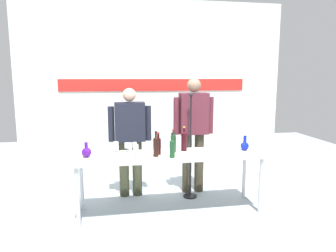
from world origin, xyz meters
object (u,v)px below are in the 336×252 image
(display_table, at_px, (170,159))
(wine_glass_right_1, at_px, (215,146))
(wine_glass_left_0, at_px, (127,146))
(wine_glass_left_4, at_px, (136,148))
(wine_bottle_0, at_px, (156,146))
(wine_bottle_2, at_px, (184,140))
(presenter_right, at_px, (193,128))
(wine_bottle_4, at_px, (173,142))
(wine_glass_left_1, at_px, (116,145))
(wine_glass_left_3, at_px, (97,146))
(wine_glass_right_0, at_px, (234,143))
(microphone_stand, at_px, (190,163))
(wine_glass_right_2, at_px, (223,144))
(decanter_blue_right, at_px, (245,145))
(presenter_left, at_px, (130,135))
(decanter_blue_left, at_px, (86,152))
(wine_bottle_3, at_px, (158,145))
(wine_bottle_1, at_px, (172,148))
(wine_glass_left_5, at_px, (100,153))

(display_table, xyz_separation_m, wine_glass_right_1, (0.55, -0.13, 0.17))
(wine_glass_left_0, height_order, wine_glass_left_4, wine_glass_left_4)
(wine_bottle_0, height_order, wine_bottle_2, wine_bottle_2)
(wine_glass_left_4, bearing_deg, presenter_right, 33.36)
(wine_bottle_2, xyz_separation_m, wine_bottle_4, (-0.16, -0.05, -0.01))
(wine_glass_left_1, relative_size, wine_glass_right_1, 0.94)
(wine_glass_left_3, relative_size, wine_glass_right_1, 0.89)
(wine_glass_left_0, xyz_separation_m, wine_glass_right_0, (1.41, -0.16, 0.01))
(wine_glass_left_4, bearing_deg, microphone_stand, 24.90)
(wine_glass_right_2, bearing_deg, wine_glass_left_1, 172.10)
(display_table, bearing_deg, wine_glass_left_1, 164.49)
(wine_glass_right_2, bearing_deg, decanter_blue_right, 5.22)
(decanter_blue_right, distance_m, wine_glass_right_1, 0.51)
(wine_glass_left_0, relative_size, wine_glass_right_2, 0.90)
(wine_glass_left_3, distance_m, wine_glass_left_4, 0.50)
(presenter_left, xyz_separation_m, wine_bottle_0, (0.28, -0.72, -0.01))
(wine_bottle_0, xyz_separation_m, wine_glass_right_0, (1.06, 0.10, -0.03))
(display_table, relative_size, wine_bottle_4, 7.83)
(wine_bottle_0, bearing_deg, display_table, 24.84)
(decanter_blue_left, height_order, presenter_right, presenter_right)
(wine_bottle_3, xyz_separation_m, wine_glass_left_4, (-0.28, 0.03, -0.03))
(decanter_blue_right, xyz_separation_m, wine_glass_left_4, (-1.46, 0.01, 0.03))
(wine_bottle_1, distance_m, microphone_stand, 0.80)
(wine_bottle_3, height_order, wine_glass_right_1, wine_bottle_3)
(wine_glass_right_0, bearing_deg, display_table, -179.62)
(decanter_blue_right, bearing_deg, wine_bottle_3, -179.05)
(wine_glass_left_1, bearing_deg, wine_glass_right_0, -6.76)
(wine_bottle_4, distance_m, wine_glass_left_5, 0.97)
(wine_bottle_1, bearing_deg, wine_glass_right_2, 14.27)
(wine_bottle_4, height_order, wine_glass_right_1, wine_bottle_4)
(wine_bottle_0, xyz_separation_m, microphone_stand, (0.57, 0.50, -0.39))
(decanter_blue_left, xyz_separation_m, presenter_right, (1.52, 0.60, 0.16))
(wine_bottle_1, distance_m, wine_bottle_2, 0.39)
(wine_bottle_2, height_order, wine_glass_left_1, wine_bottle_2)
(presenter_right, xyz_separation_m, wine_glass_left_0, (-1.01, -0.47, -0.13))
(wine_bottle_3, height_order, wine_glass_left_1, wine_bottle_3)
(wine_bottle_3, distance_m, wine_glass_right_1, 0.72)
(wine_glass_left_5, distance_m, wine_glass_right_0, 1.75)
(wine_glass_left_1, distance_m, wine_glass_right_1, 1.27)
(wine_glass_left_0, xyz_separation_m, wine_glass_right_2, (1.25, -0.17, 0.01))
(wine_glass_left_0, relative_size, wine_glass_left_3, 0.95)
(decanter_blue_left, distance_m, microphone_stand, 1.50)
(wine_glass_left_0, bearing_deg, display_table, -16.85)
(decanter_blue_left, distance_m, wine_glass_left_0, 0.52)
(wine_bottle_1, bearing_deg, wine_glass_left_5, -179.21)
(wine_glass_left_5, bearing_deg, microphone_stand, 25.95)
(decanter_blue_right, xyz_separation_m, wine_glass_left_0, (-1.57, 0.14, 0.03))
(wine_bottle_3, bearing_deg, wine_glass_left_5, -164.13)
(wine_bottle_0, relative_size, wine_glass_left_0, 2.42)
(presenter_right, bearing_deg, decanter_blue_right, -47.33)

